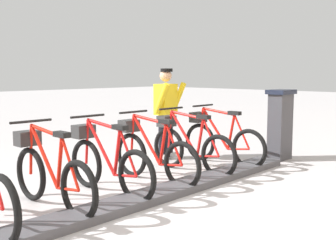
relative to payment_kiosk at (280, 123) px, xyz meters
name	(u,v)px	position (x,y,z in m)	size (l,w,h in m)	color
ground_plane	(150,200)	(-0.05, 3.35, -0.67)	(60.00, 60.00, 0.00)	#B3AFB0
dock_rail_base	(150,196)	(-0.05, 3.35, -0.62)	(0.44, 5.79, 0.10)	#47474C
payment_kiosk	(280,123)	(0.00, 0.00, 0.00)	(0.36, 0.52, 1.28)	#38383D
bike_docked_0	(220,139)	(0.57, 1.05, -0.24)	(1.72, 0.54, 1.02)	black
bike_docked_1	(189,145)	(0.57, 1.89, -0.24)	(1.72, 0.54, 1.02)	black
bike_docked_2	(152,153)	(0.57, 2.72, -0.24)	(1.72, 0.54, 1.02)	black
bike_docked_3	(106,162)	(0.57, 3.55, -0.24)	(1.72, 0.54, 1.02)	black
bike_docked_4	(49,173)	(0.57, 4.38, -0.24)	(1.72, 0.54, 1.02)	black
worker_near_rack	(166,110)	(1.56, 1.38, 0.24)	(0.49, 0.66, 1.66)	white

